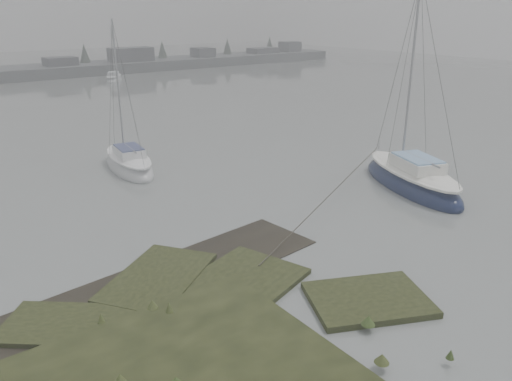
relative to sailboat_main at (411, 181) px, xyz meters
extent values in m
plane|color=slate|center=(-10.28, 24.74, -0.33)|extent=(160.00, 160.00, 0.00)
cube|color=#4C4F51|center=(15.72, 56.74, 0.27)|extent=(60.00, 8.00, 1.60)
cube|color=#424247|center=(-0.28, 55.74, 1.07)|extent=(4.00, 3.00, 2.20)
cube|color=#424247|center=(9.72, 55.74, 1.47)|extent=(6.00, 3.00, 3.00)
cube|color=#424247|center=(21.72, 55.74, 1.22)|extent=(3.00, 3.00, 2.50)
cube|color=#424247|center=(33.72, 55.74, 0.97)|extent=(5.00, 3.00, 2.00)
cube|color=#424247|center=(39.72, 55.74, 1.37)|extent=(3.00, 3.00, 2.80)
cone|color=#384238|center=(3.72, 57.74, 1.87)|extent=(2.00, 2.00, 3.50)
cone|color=#384238|center=(15.72, 57.74, 1.87)|extent=(2.00, 2.00, 3.50)
cone|color=#384238|center=(27.72, 57.74, 1.87)|extent=(2.00, 2.00, 3.50)
cone|color=#384238|center=(36.72, 57.74, 1.87)|extent=(2.00, 2.00, 3.50)
ellipsoid|color=#0C1537|center=(0.01, 0.02, -0.20)|extent=(4.94, 7.93, 1.83)
ellipsoid|color=white|center=(0.01, 0.02, 0.53)|extent=(4.14, 6.85, 0.52)
cube|color=white|center=(-0.11, -0.29, 0.98)|extent=(2.41, 2.98, 0.54)
cube|color=#86B1DE|center=(-0.11, -0.29, 1.29)|extent=(2.24, 2.75, 0.09)
cylinder|color=#939399|center=(0.34, 0.92, 5.22)|extent=(0.12, 0.12, 8.61)
cylinder|color=#939399|center=(-0.18, -0.49, 1.29)|extent=(1.14, 2.86, 0.10)
ellipsoid|color=silver|center=(-10.01, 11.37, -0.23)|extent=(2.71, 6.27, 1.47)
ellipsoid|color=white|center=(-10.01, 11.37, 0.36)|extent=(2.22, 5.44, 0.42)
cube|color=white|center=(-10.05, 11.11, 0.73)|extent=(1.54, 2.22, 0.43)
cube|color=navy|center=(-10.05, 11.11, 0.97)|extent=(1.44, 2.04, 0.07)
cylinder|color=#939399|center=(-9.92, 12.14, 4.14)|extent=(0.10, 0.10, 6.94)
cylinder|color=#939399|center=(-10.07, 10.94, 0.97)|extent=(0.37, 2.42, 0.08)
ellipsoid|color=silver|center=(3.59, 47.35, -0.24)|extent=(4.24, 5.21, 1.25)
ellipsoid|color=silver|center=(3.59, 47.35, 0.26)|extent=(3.59, 4.47, 0.35)
cube|color=silver|center=(3.47, 47.17, 0.56)|extent=(1.89, 2.07, 0.37)
cube|color=silver|center=(3.47, 47.17, 0.77)|extent=(1.75, 1.91, 0.06)
cylinder|color=#939399|center=(3.96, 47.90, 3.44)|extent=(0.08, 0.08, 5.86)
cylinder|color=#939399|center=(3.39, 47.05, 0.77)|extent=(1.19, 1.75, 0.07)
camera|label=1|loc=(-20.33, -14.14, 8.01)|focal=35.00mm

